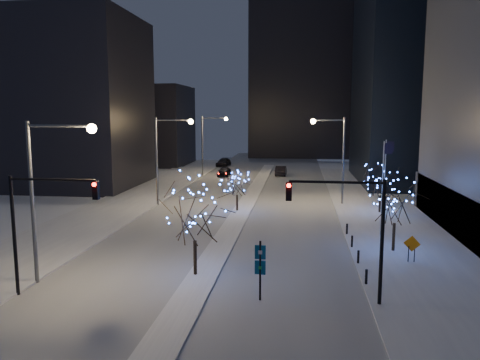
% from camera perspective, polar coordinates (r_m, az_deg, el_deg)
% --- Properties ---
extents(ground, '(160.00, 160.00, 0.00)m').
position_cam_1_polar(ground, '(26.88, -6.50, -14.76)').
color(ground, white).
rests_on(ground, ground).
extents(road, '(20.00, 130.00, 0.02)m').
position_cam_1_polar(road, '(60.24, 1.43, -1.86)').
color(road, '#A9AFB8').
rests_on(road, ground).
extents(median, '(2.00, 80.00, 0.15)m').
position_cam_1_polar(median, '(55.34, 0.90, -2.68)').
color(median, silver).
rests_on(median, ground).
extents(east_sidewalk, '(10.00, 90.00, 0.15)m').
position_cam_1_polar(east_sidewalk, '(46.11, 18.38, -5.29)').
color(east_sidewalk, silver).
rests_on(east_sidewalk, ground).
extents(west_sidewalk, '(8.00, 90.00, 0.15)m').
position_cam_1_polar(west_sidewalk, '(49.47, -16.84, -4.33)').
color(west_sidewalk, silver).
rests_on(west_sidewalk, ground).
extents(filler_west_near, '(22.00, 18.00, 24.00)m').
position_cam_1_polar(filler_west_near, '(72.54, -20.96, 8.81)').
color(filler_west_near, black).
rests_on(filler_west_near, ground).
extents(filler_west_far, '(18.00, 16.00, 16.00)m').
position_cam_1_polar(filler_west_far, '(99.37, -11.60, 6.53)').
color(filler_west_far, black).
rests_on(filler_west_far, ground).
extents(horizon_block, '(24.00, 14.00, 42.00)m').
position_cam_1_polar(horizon_block, '(116.51, 7.44, 13.23)').
color(horizon_block, black).
rests_on(horizon_block, ground).
extents(street_lamp_w_near, '(4.40, 0.56, 10.00)m').
position_cam_1_polar(street_lamp_w_near, '(30.29, -22.43, 0.05)').
color(street_lamp_w_near, '#595E66').
rests_on(street_lamp_w_near, ground).
extents(street_lamp_w_mid, '(4.40, 0.56, 10.00)m').
position_cam_1_polar(street_lamp_w_mid, '(53.33, -9.06, 3.78)').
color(street_lamp_w_mid, '#595E66').
rests_on(street_lamp_w_mid, ground).
extents(street_lamp_w_far, '(4.40, 0.56, 10.00)m').
position_cam_1_polar(street_lamp_w_far, '(77.59, -3.86, 5.18)').
color(street_lamp_w_far, '#595E66').
rests_on(street_lamp_w_far, ground).
extents(street_lamp_east, '(3.90, 0.56, 10.00)m').
position_cam_1_polar(street_lamp_east, '(54.33, 11.56, 3.74)').
color(street_lamp_east, '#595E66').
rests_on(street_lamp_east, ground).
extents(traffic_signal_west, '(5.26, 0.43, 7.00)m').
position_cam_1_polar(traffic_signal_west, '(28.62, -23.35, -3.98)').
color(traffic_signal_west, black).
rests_on(traffic_signal_west, ground).
extents(traffic_signal_east, '(5.26, 0.43, 7.00)m').
position_cam_1_polar(traffic_signal_east, '(25.82, 13.60, -4.79)').
color(traffic_signal_east, black).
rests_on(traffic_signal_east, ground).
extents(flagpoles, '(1.35, 2.60, 8.00)m').
position_cam_1_polar(flagpoles, '(42.30, 17.20, 0.10)').
color(flagpoles, silver).
rests_on(flagpoles, east_sidewalk).
extents(bollards, '(0.16, 12.16, 0.90)m').
position_cam_1_polar(bollards, '(35.66, 13.84, -8.13)').
color(bollards, black).
rests_on(bollards, east_sidewalk).
extents(car_near, '(1.93, 4.55, 1.53)m').
position_cam_1_polar(car_near, '(78.64, -1.94, 1.04)').
color(car_near, black).
rests_on(car_near, ground).
extents(car_mid, '(1.88, 5.03, 1.64)m').
position_cam_1_polar(car_mid, '(79.72, 5.02, 1.15)').
color(car_mid, black).
rests_on(car_mid, ground).
extents(car_far, '(2.67, 5.51, 1.55)m').
position_cam_1_polar(car_far, '(93.44, -2.01, 2.16)').
color(car_far, black).
rests_on(car_far, ground).
extents(holiday_tree_median_near, '(5.44, 5.44, 6.37)m').
position_cam_1_polar(holiday_tree_median_near, '(29.79, -5.57, -3.89)').
color(holiday_tree_median_near, black).
rests_on(holiday_tree_median_near, median).
extents(holiday_tree_median_far, '(3.21, 3.21, 4.18)m').
position_cam_1_polar(holiday_tree_median_far, '(49.68, -0.36, -0.53)').
color(holiday_tree_median_far, black).
rests_on(holiday_tree_median_far, median).
extents(holiday_tree_plaza_near, '(5.39, 5.39, 5.46)m').
position_cam_1_polar(holiday_tree_plaza_near, '(36.82, 18.40, -2.71)').
color(holiday_tree_plaza_near, black).
rests_on(holiday_tree_plaza_near, east_sidewalk).
extents(holiday_tree_plaza_far, '(4.19, 4.19, 5.00)m').
position_cam_1_polar(holiday_tree_plaza_far, '(50.96, 16.78, -0.19)').
color(holiday_tree_plaza_far, black).
rests_on(holiday_tree_plaza_far, east_sidewalk).
extents(wayfinding_sign, '(0.61, 0.12, 3.44)m').
position_cam_1_polar(wayfinding_sign, '(26.45, 2.48, -10.21)').
color(wayfinding_sign, black).
rests_on(wayfinding_sign, ground).
extents(construction_sign, '(1.09, 0.43, 1.88)m').
position_cam_1_polar(construction_sign, '(34.93, 20.22, -7.57)').
color(construction_sign, black).
rests_on(construction_sign, east_sidewalk).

